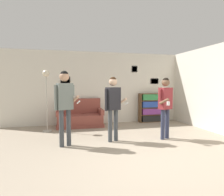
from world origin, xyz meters
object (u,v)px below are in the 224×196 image
at_px(person_watcher_holding_cup, 165,102).
at_px(bookshelf, 151,108).
at_px(couch, 80,118).
at_px(person_player_foreground_center, 113,102).
at_px(person_player_foreground_left, 65,100).
at_px(floor_lamp, 46,87).
at_px(bottle_on_floor, 62,129).

bearing_deg(person_watcher_holding_cup, bookshelf, 73.70).
xyz_separation_m(couch, person_player_foreground_center, (0.69, -2.10, 0.72)).
relative_size(person_player_foreground_left, person_player_foreground_center, 1.07).
xyz_separation_m(floor_lamp, person_player_foreground_center, (1.76, -1.55, -0.38)).
height_order(person_player_foreground_center, person_watcher_holding_cup, person_player_foreground_center).
xyz_separation_m(person_player_foreground_left, bottle_on_floor, (-0.08, 1.50, -1.04)).
height_order(floor_lamp, person_player_foreground_left, floor_lamp).
distance_m(couch, bookshelf, 2.85).
bearing_deg(couch, person_watcher_holding_cup, -46.05).
xyz_separation_m(person_player_foreground_center, bottle_on_floor, (-1.29, 1.37, -0.94)).
height_order(couch, person_watcher_holding_cup, person_watcher_holding_cup).
height_order(bookshelf, person_player_foreground_center, person_player_foreground_center).
height_order(bookshelf, bottle_on_floor, bookshelf).
bearing_deg(person_player_foreground_left, person_player_foreground_center, 5.98).
relative_size(floor_lamp, person_player_foreground_center, 1.15).
bearing_deg(couch, person_player_foreground_left, -103.21).
bearing_deg(person_watcher_holding_cup, couch, 133.95).
bearing_deg(floor_lamp, person_watcher_holding_cup, -27.36).
xyz_separation_m(floor_lamp, person_watcher_holding_cup, (3.20, -1.65, -0.40)).
bearing_deg(person_player_foreground_left, couch, 76.79).
distance_m(bookshelf, person_player_foreground_center, 3.17).
distance_m(person_player_foreground_center, person_watcher_holding_cup, 1.44).
xyz_separation_m(couch, floor_lamp, (-1.07, -0.55, 1.11)).
height_order(couch, bottle_on_floor, couch).
bearing_deg(bottle_on_floor, bookshelf, 15.07).
relative_size(person_player_foreground_center, bottle_on_floor, 7.23).
bearing_deg(floor_lamp, person_player_foreground_center, -41.32).
distance_m(person_player_foreground_left, person_watcher_holding_cup, 2.65).
relative_size(couch, person_watcher_holding_cup, 0.97).
xyz_separation_m(couch, person_watcher_holding_cup, (2.13, -2.21, 0.71)).
relative_size(floor_lamp, person_watcher_holding_cup, 1.16).
height_order(couch, floor_lamp, floor_lamp).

